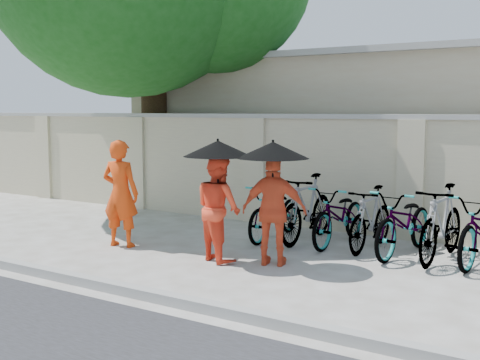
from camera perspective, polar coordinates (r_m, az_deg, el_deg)
The scene contains 15 objects.
ground at distance 8.62m, azimuth -3.39°, elevation -7.83°, with size 80.00×80.00×0.00m, color #BDBCB9.
kerb at distance 7.35m, azimuth -11.28°, elevation -10.05°, with size 40.00×0.16×0.12m, color gray.
compound_wall at distance 10.76m, azimuth 11.00°, elevation 0.38°, with size 20.00×0.30×2.00m, color #C5BB95.
building_behind at distance 14.08m, azimuth 20.56°, elevation 3.99°, with size 14.00×6.00×3.20m, color #B3AC91.
monk_left at distance 9.65m, azimuth -11.27°, elevation -1.26°, with size 0.62×0.41×1.69m, color #E9410E.
monk_center at distance 8.61m, azimuth -2.06°, elevation -2.66°, with size 0.74×0.58×1.52m, color #FF4424.
parasol_center at distance 8.41m, azimuth -2.12°, elevation 3.00°, with size 0.98×0.98×0.87m.
monk_right at distance 8.33m, azimuth 3.25°, elevation -2.92°, with size 0.90×0.38×1.54m, color #E95029.
parasol_right at distance 8.15m, azimuth 3.14°, elevation 2.85°, with size 0.99×0.99×0.86m.
bike_0 at distance 10.10m, azimuth 3.34°, elevation -3.01°, with size 0.61×1.75×0.92m, color slate.
bike_1 at distance 9.92m, azimuth 6.40°, elevation -2.68°, with size 0.52×1.84×1.10m, color slate.
bike_2 at distance 9.77m, azimuth 9.45°, elevation -3.31°, with size 0.64×1.82×0.96m, color slate.
bike_3 at distance 9.49m, azimuth 12.30°, elevation -3.59°, with size 0.46×1.63×0.98m, color slate.
bike_4 at distance 9.27m, azimuth 15.37°, elevation -3.88°, with size 0.66×1.89×0.99m, color slate.
bike_5 at distance 9.06m, azimuth 18.57°, elevation -3.92°, with size 0.51×1.82×1.09m, color slate.
Camera 1 is at (4.89, -6.77, 2.16)m, focal length 45.00 mm.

